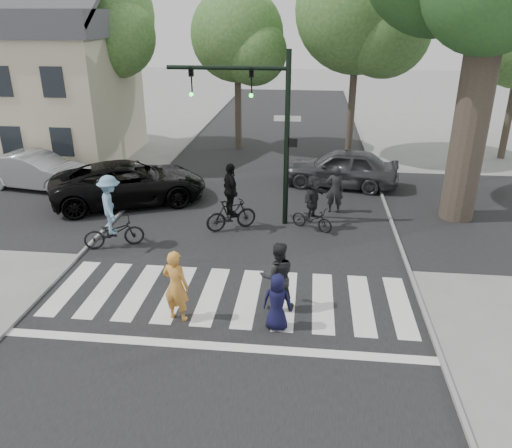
% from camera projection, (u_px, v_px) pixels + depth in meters
% --- Properties ---
extents(ground, '(120.00, 120.00, 0.00)m').
position_uv_depth(ground, '(223.00, 317.00, 12.53)').
color(ground, gray).
rests_on(ground, ground).
extents(road_stem, '(10.00, 70.00, 0.01)m').
position_uv_depth(road_stem, '(248.00, 235.00, 17.10)').
color(road_stem, black).
rests_on(road_stem, ground).
extents(road_cross, '(70.00, 10.00, 0.01)m').
position_uv_depth(road_cross, '(257.00, 205.00, 19.85)').
color(road_cross, black).
rests_on(road_cross, ground).
extents(curb_left, '(0.10, 70.00, 0.10)m').
position_uv_depth(curb_left, '(106.00, 228.00, 17.60)').
color(curb_left, gray).
rests_on(curb_left, ground).
extents(curb_right, '(0.10, 70.00, 0.10)m').
position_uv_depth(curb_right, '(398.00, 241.00, 16.58)').
color(curb_right, gray).
rests_on(curb_right, ground).
extents(crosswalk, '(10.00, 3.85, 0.01)m').
position_uv_depth(crosswalk, '(227.00, 303.00, 13.14)').
color(crosswalk, silver).
rests_on(crosswalk, ground).
extents(traffic_signal, '(4.45, 0.29, 6.00)m').
position_uv_depth(traffic_signal, '(262.00, 115.00, 16.64)').
color(traffic_signal, black).
rests_on(traffic_signal, ground).
extents(bg_tree_0, '(5.46, 5.20, 8.97)m').
position_uv_depth(bg_tree_0, '(14.00, 31.00, 26.15)').
color(bg_tree_0, brown).
rests_on(bg_tree_0, ground).
extents(bg_tree_1, '(6.09, 5.80, 9.80)m').
position_uv_depth(bg_tree_1, '(101.00, 21.00, 24.96)').
color(bg_tree_1, brown).
rests_on(bg_tree_1, ground).
extents(bg_tree_2, '(5.04, 4.80, 8.40)m').
position_uv_depth(bg_tree_2, '(241.00, 39.00, 25.64)').
color(bg_tree_2, brown).
rests_on(bg_tree_2, ground).
extents(bg_tree_3, '(6.30, 6.00, 10.20)m').
position_uv_depth(bg_tree_3, '(365.00, 15.00, 23.35)').
color(bg_tree_3, brown).
rests_on(bg_tree_3, ground).
extents(house, '(8.40, 8.10, 8.82)m').
position_uv_depth(house, '(42.00, 83.00, 24.99)').
color(house, '#BBB092').
rests_on(house, ground).
extents(pedestrian_woman, '(0.78, 0.62, 1.87)m').
position_uv_depth(pedestrian_woman, '(176.00, 286.00, 12.11)').
color(pedestrian_woman, gold).
rests_on(pedestrian_woman, ground).
extents(pedestrian_child, '(0.77, 0.56, 1.45)m').
position_uv_depth(pedestrian_child, '(277.00, 302.00, 11.82)').
color(pedestrian_child, black).
rests_on(pedestrian_child, ground).
extents(pedestrian_adult, '(1.03, 0.88, 1.86)m').
position_uv_depth(pedestrian_adult, '(277.00, 276.00, 12.56)').
color(pedestrian_adult, black).
rests_on(pedestrian_adult, ground).
extents(cyclist_left, '(2.01, 1.42, 2.41)m').
position_uv_depth(cyclist_left, '(112.00, 217.00, 15.91)').
color(cyclist_left, black).
rests_on(cyclist_left, ground).
extents(cyclist_mid, '(1.86, 1.35, 2.40)m').
position_uv_depth(cyclist_mid, '(231.00, 203.00, 17.22)').
color(cyclist_mid, black).
rests_on(cyclist_mid, ground).
extents(cyclist_right, '(1.63, 1.50, 1.98)m').
position_uv_depth(cyclist_right, '(313.00, 206.00, 17.26)').
color(cyclist_right, black).
rests_on(cyclist_right, ground).
extents(car_suv, '(6.60, 4.93, 1.67)m').
position_uv_depth(car_suv, '(129.00, 183.00, 19.75)').
color(car_suv, black).
rests_on(car_suv, ground).
extents(car_silver, '(4.97, 2.38, 1.57)m').
position_uv_depth(car_silver, '(36.00, 171.00, 21.45)').
color(car_silver, '#AFB0B5').
rests_on(car_silver, ground).
extents(car_grey, '(5.16, 2.71, 1.67)m').
position_uv_depth(car_grey, '(341.00, 168.00, 21.65)').
color(car_grey, '#38393D').
rests_on(car_grey, ground).
extents(bystander_dark, '(0.67, 0.44, 1.83)m').
position_uv_depth(bystander_dark, '(335.00, 189.00, 18.77)').
color(bystander_dark, black).
rests_on(bystander_dark, ground).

